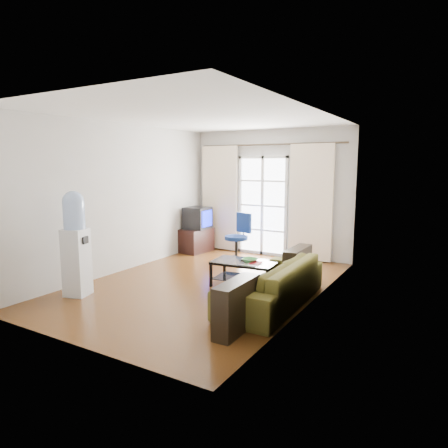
% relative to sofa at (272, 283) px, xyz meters
% --- Properties ---
extents(floor, '(5.20, 5.20, 0.00)m').
position_rel_sofa_xyz_m(floor, '(-1.34, 0.29, -0.31)').
color(floor, brown).
rests_on(floor, ground).
extents(ceiling, '(5.20, 5.20, 0.00)m').
position_rel_sofa_xyz_m(ceiling, '(-1.34, 0.29, 2.39)').
color(ceiling, white).
rests_on(ceiling, wall_back).
extents(wall_back, '(3.60, 0.02, 2.70)m').
position_rel_sofa_xyz_m(wall_back, '(-1.34, 2.89, 1.04)').
color(wall_back, beige).
rests_on(wall_back, floor).
extents(wall_front, '(3.60, 0.02, 2.70)m').
position_rel_sofa_xyz_m(wall_front, '(-1.34, -2.31, 1.04)').
color(wall_front, beige).
rests_on(wall_front, floor).
extents(wall_left, '(0.02, 5.20, 2.70)m').
position_rel_sofa_xyz_m(wall_left, '(-3.14, 0.29, 1.04)').
color(wall_left, beige).
rests_on(wall_left, floor).
extents(wall_right, '(0.02, 5.20, 2.70)m').
position_rel_sofa_xyz_m(wall_right, '(0.46, 0.29, 1.04)').
color(wall_right, beige).
rests_on(wall_right, floor).
extents(french_door, '(1.16, 0.06, 2.15)m').
position_rel_sofa_xyz_m(french_door, '(-1.49, 2.84, 0.76)').
color(french_door, white).
rests_on(french_door, wall_back).
extents(curtain_rod, '(3.30, 0.04, 0.04)m').
position_rel_sofa_xyz_m(curtain_rod, '(-1.34, 2.79, 2.07)').
color(curtain_rod, '#4C3F2D').
rests_on(curtain_rod, wall_back).
extents(curtain_left, '(0.90, 0.07, 2.35)m').
position_rel_sofa_xyz_m(curtain_left, '(-2.54, 2.77, 0.89)').
color(curtain_left, '#F7E5C7').
rests_on(curtain_left, curtain_rod).
extents(curtain_right, '(0.90, 0.07, 2.35)m').
position_rel_sofa_xyz_m(curtain_right, '(-0.39, 2.77, 0.89)').
color(curtain_right, '#F7E5C7').
rests_on(curtain_right, curtain_rod).
extents(radiator, '(0.64, 0.12, 0.64)m').
position_rel_sofa_xyz_m(radiator, '(-0.54, 2.79, 0.02)').
color(radiator, '#9E9EA1').
rests_on(radiator, floor).
extents(sofa, '(2.17, 0.91, 0.62)m').
position_rel_sofa_xyz_m(sofa, '(0.00, 0.00, 0.00)').
color(sofa, brown).
rests_on(sofa, floor).
extents(coffee_table, '(1.07, 0.68, 0.41)m').
position_rel_sofa_xyz_m(coffee_table, '(-0.73, 0.55, -0.05)').
color(coffee_table, silver).
rests_on(coffee_table, floor).
extents(bowl, '(0.30, 0.30, 0.06)m').
position_rel_sofa_xyz_m(bowl, '(-0.63, 0.55, 0.13)').
color(bowl, '#389A54').
rests_on(bowl, coffee_table).
extents(book, '(0.15, 0.21, 0.02)m').
position_rel_sofa_xyz_m(book, '(-0.58, 0.50, 0.11)').
color(book, '#A31614').
rests_on(book, coffee_table).
extents(remote, '(0.18, 0.08, 0.02)m').
position_rel_sofa_xyz_m(remote, '(-0.72, 0.59, 0.11)').
color(remote, black).
rests_on(remote, coffee_table).
extents(tv_stand, '(0.56, 0.77, 0.53)m').
position_rel_sofa_xyz_m(tv_stand, '(-2.87, 2.29, -0.05)').
color(tv_stand, black).
rests_on(tv_stand, floor).
extents(crt_tv, '(0.56, 0.55, 0.49)m').
position_rel_sofa_xyz_m(crt_tv, '(-2.87, 2.31, 0.46)').
color(crt_tv, black).
rests_on(crt_tv, tv_stand).
extents(task_chair, '(0.83, 0.83, 0.98)m').
position_rel_sofa_xyz_m(task_chair, '(-1.66, 2.01, -0.02)').
color(task_chair, black).
rests_on(task_chair, floor).
extents(water_cooler, '(0.40, 0.40, 1.58)m').
position_rel_sofa_xyz_m(water_cooler, '(-2.69, -1.14, 0.52)').
color(water_cooler, silver).
rests_on(water_cooler, floor).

